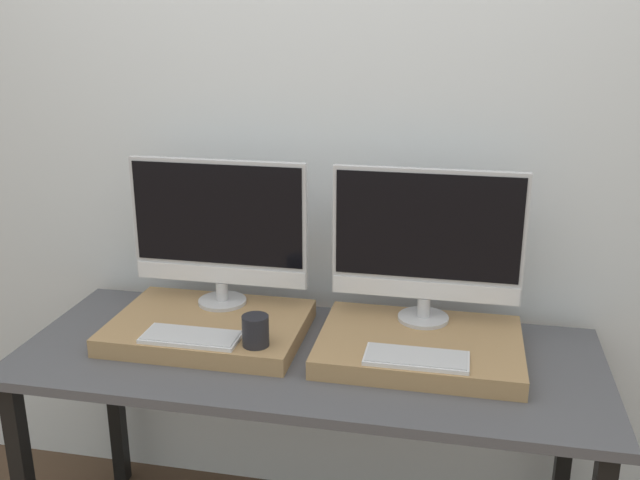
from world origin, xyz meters
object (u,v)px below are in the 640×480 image
Objects in this scene: monitor_right at (427,240)px; keyboard_right at (416,358)px; mug at (256,331)px; monitor_left at (219,227)px; keyboard_left at (191,337)px.

keyboard_right is at bearing -90.00° from monitor_right.
monitor_left is at bearing 125.67° from mug.
keyboard_left is 0.77m from monitor_right.
mug is at bearing 0.00° from keyboard_left.
mug reaches higher than keyboard_left.
monitor_right is at bearing 30.85° from mug.
monitor_left and monitor_right have the same top height.
mug is 0.47m from keyboard_right.
monitor_left is 0.67m from monitor_right.
monitor_right reaches higher than keyboard_right.
monitor_right is 2.00× the size of keyboard_right.
keyboard_right is (0.47, -0.00, -0.04)m from mug.
keyboard_left is at bearing -90.00° from monitor_left.
monitor_left is at bearing 180.00° from monitor_right.
keyboard_left is at bearing -180.00° from mug.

